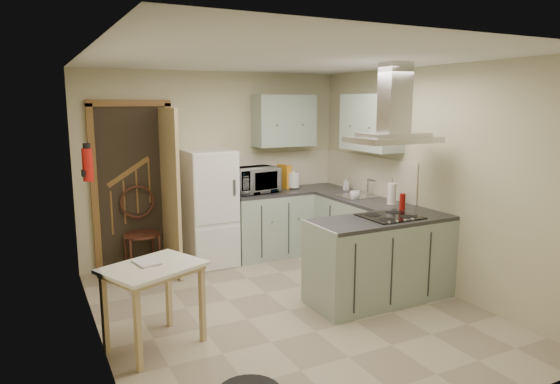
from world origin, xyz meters
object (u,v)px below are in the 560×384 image
bentwood_chair (142,235)px  fridge (210,208)px  extractor_hood (393,140)px  drop_leaf_table (155,306)px  microwave (254,180)px  peninsula (381,259)px

bentwood_chair → fridge: bearing=-4.4°
fridge → extractor_hood: (1.32, -1.98, 0.97)m
drop_leaf_table → bentwood_chair: bentwood_chair is taller
fridge → microwave: size_ratio=2.44×
fridge → peninsula: size_ratio=0.97×
extractor_hood → fridge: bearing=123.8°
extractor_hood → microwave: extractor_hood is taller
extractor_hood → bentwood_chair: extractor_hood is taller
fridge → microwave: (0.64, 0.01, 0.32)m
fridge → extractor_hood: 2.57m
fridge → bentwood_chair: (-0.87, 0.05, -0.26)m
extractor_hood → peninsula: bearing=180.0°
peninsula → microwave: (-0.59, 1.99, 0.62)m
microwave → fridge: bearing=172.4°
bentwood_chair → peninsula: bearing=-45.0°
peninsula → fridge: bearing=121.7°
extractor_hood → microwave: (-0.69, 1.99, -0.65)m
extractor_hood → microwave: 2.20m
microwave → drop_leaf_table: bearing=-141.3°
fridge → peninsula: fridge is taller
bentwood_chair → microwave: bearing=-2.6°
fridge → extractor_hood: size_ratio=1.67×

